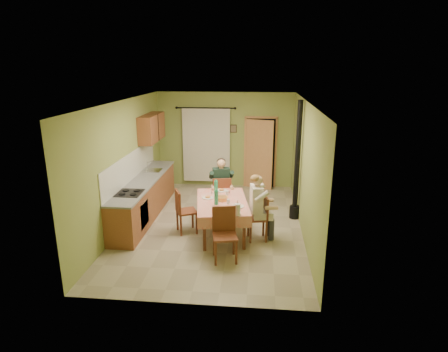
# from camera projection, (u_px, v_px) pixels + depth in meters

# --- Properties ---
(floor) EXTENTS (4.00, 6.00, 0.01)m
(floor) POSITION_uv_depth(u_px,v_px,m) (213.00, 225.00, 8.62)
(floor) COLOR tan
(floor) RESTS_ON ground
(room_shell) EXTENTS (4.04, 6.04, 2.82)m
(room_shell) POSITION_uv_depth(u_px,v_px,m) (212.00, 147.00, 8.10)
(room_shell) COLOR #93A253
(room_shell) RESTS_ON ground
(kitchen_run) EXTENTS (0.64, 3.64, 1.56)m
(kitchen_run) POSITION_uv_depth(u_px,v_px,m) (145.00, 197.00, 9.02)
(kitchen_run) COLOR brown
(kitchen_run) RESTS_ON ground
(upper_cabinets) EXTENTS (0.35, 1.40, 0.70)m
(upper_cabinets) POSITION_uv_depth(u_px,v_px,m) (152.00, 128.00, 9.85)
(upper_cabinets) COLOR brown
(upper_cabinets) RESTS_ON room_shell
(curtain) EXTENTS (1.70, 0.07, 2.22)m
(curtain) POSITION_uv_depth(u_px,v_px,m) (206.00, 145.00, 11.08)
(curtain) COLOR black
(curtain) RESTS_ON ground
(doorway) EXTENTS (0.96, 0.34, 2.15)m
(doorway) POSITION_uv_depth(u_px,v_px,m) (260.00, 153.00, 10.99)
(doorway) COLOR black
(doorway) RESTS_ON ground
(dining_table) EXTENTS (1.32, 1.90, 0.76)m
(dining_table) POSITION_uv_depth(u_px,v_px,m) (222.00, 218.00, 8.04)
(dining_table) COLOR #E38879
(dining_table) RESTS_ON ground
(tableware) EXTENTS (0.93, 1.59, 0.33)m
(tableware) POSITION_uv_depth(u_px,v_px,m) (223.00, 200.00, 7.82)
(tableware) COLOR white
(tableware) RESTS_ON dining_table
(chair_far) EXTENTS (0.51, 0.51, 0.99)m
(chair_far) POSITION_uv_depth(u_px,v_px,m) (221.00, 204.00, 9.09)
(chair_far) COLOR brown
(chair_far) RESTS_ON ground
(chair_near) EXTENTS (0.52, 0.52, 1.00)m
(chair_near) POSITION_uv_depth(u_px,v_px,m) (225.00, 245.00, 7.00)
(chair_near) COLOR brown
(chair_near) RESTS_ON ground
(chair_right) EXTENTS (0.45, 0.45, 0.94)m
(chair_right) POSITION_uv_depth(u_px,v_px,m) (258.00, 226.00, 7.82)
(chair_right) COLOR brown
(chair_right) RESTS_ON ground
(chair_left) EXTENTS (0.54, 0.54, 0.97)m
(chair_left) POSITION_uv_depth(u_px,v_px,m) (186.00, 220.00, 8.17)
(chair_left) COLOR brown
(chair_left) RESTS_ON ground
(man_far) EXTENTS (0.63, 0.53, 1.39)m
(man_far) POSITION_uv_depth(u_px,v_px,m) (221.00, 181.00, 8.93)
(man_far) COLOR #192D23
(man_far) RESTS_ON chair_far
(man_right) EXTENTS (0.53, 0.62, 1.39)m
(man_right) POSITION_uv_depth(u_px,v_px,m) (258.00, 200.00, 7.65)
(man_right) COLOR silver
(man_right) RESTS_ON chair_right
(stove_flue) EXTENTS (0.24, 0.24, 2.80)m
(stove_flue) POSITION_uv_depth(u_px,v_px,m) (296.00, 177.00, 8.72)
(stove_flue) COLOR black
(stove_flue) RESTS_ON ground
(picture_back) EXTENTS (0.19, 0.03, 0.23)m
(picture_back) POSITION_uv_depth(u_px,v_px,m) (233.00, 129.00, 10.93)
(picture_back) COLOR black
(picture_back) RESTS_ON room_shell
(picture_right) EXTENTS (0.03, 0.31, 0.21)m
(picture_right) POSITION_uv_depth(u_px,v_px,m) (299.00, 137.00, 9.05)
(picture_right) COLOR brown
(picture_right) RESTS_ON room_shell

